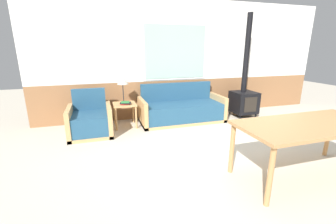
{
  "coord_description": "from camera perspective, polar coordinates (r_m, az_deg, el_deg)",
  "views": [
    {
      "loc": [
        -2.13,
        -2.5,
        1.62
      ],
      "look_at": [
        -1.02,
        1.1,
        0.55
      ],
      "focal_mm": 24.0,
      "sensor_mm": 36.0,
      "label": 1
    }
  ],
  "objects": [
    {
      "name": "book_stack",
      "position": [
        4.71,
        -10.79,
        2.25
      ],
      "size": [
        0.24,
        0.19,
        0.06
      ],
      "color": "#B22823",
      "rests_on": "side_table"
    },
    {
      "name": "armchair",
      "position": [
        4.6,
        -19.1,
        -2.27
      ],
      "size": [
        0.8,
        0.82,
        0.84
      ],
      "rotation": [
        0.0,
        0.0,
        0.14
      ],
      "color": "tan",
      "rests_on": "ground_plane"
    },
    {
      "name": "ground_plane",
      "position": [
        3.67,
        21.23,
        -11.52
      ],
      "size": [
        16.0,
        16.0,
        0.0
      ],
      "primitive_type": "plane",
      "color": "beige"
    },
    {
      "name": "side_table",
      "position": [
        4.82,
        -10.94,
        1.04
      ],
      "size": [
        0.47,
        0.47,
        0.5
      ],
      "color": "tan",
      "rests_on": "ground_plane"
    },
    {
      "name": "dining_table",
      "position": [
        3.31,
        32.24,
        -3.58
      ],
      "size": [
        1.82,
        0.83,
        0.73
      ],
      "color": "#B27F4C",
      "rests_on": "ground_plane"
    },
    {
      "name": "table_lamp",
      "position": [
        4.79,
        -11.47,
        7.8
      ],
      "size": [
        0.23,
        0.23,
        0.58
      ],
      "color": "#262628",
      "rests_on": "side_table"
    },
    {
      "name": "couch",
      "position": [
        5.14,
        3.4,
        0.49
      ],
      "size": [
        1.88,
        0.83,
        0.83
      ],
      "color": "tan",
      "rests_on": "ground_plane"
    },
    {
      "name": "wall_back",
      "position": [
        5.55,
        5.38,
        13.15
      ],
      "size": [
        7.2,
        0.09,
        2.7
      ],
      "color": "#8E603D",
      "rests_on": "ground_plane"
    },
    {
      "name": "wood_stove",
      "position": [
        5.75,
        18.75,
        4.09
      ],
      "size": [
        0.55,
        0.55,
        2.39
      ],
      "color": "black",
      "rests_on": "ground_plane"
    }
  ]
}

